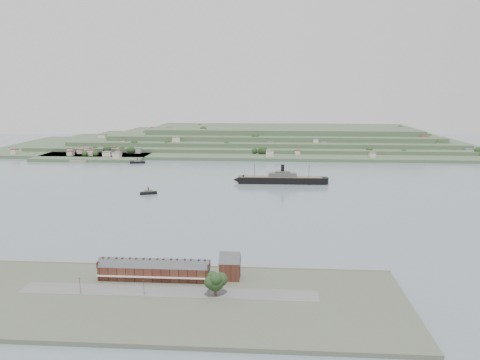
# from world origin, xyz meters

# --- Properties ---
(ground) EXTENTS (1400.00, 1400.00, 0.00)m
(ground) POSITION_xyz_m (0.00, 0.00, 0.00)
(ground) COLOR slate
(ground) RESTS_ON ground
(near_shore) EXTENTS (220.00, 80.00, 2.60)m
(near_shore) POSITION_xyz_m (0.00, -186.75, 1.01)
(near_shore) COLOR #4C5142
(near_shore) RESTS_ON ground
(terrace_row) EXTENTS (55.60, 9.80, 11.07)m
(terrace_row) POSITION_xyz_m (-10.00, -168.02, 6.84)
(terrace_row) COLOR #451F18
(terrace_row) RESTS_ON ground
(gabled_building) EXTENTS (10.40, 10.18, 14.09)m
(gabled_building) POSITION_xyz_m (27.50, -164.00, 8.19)
(gabled_building) COLOR #451F18
(gabled_building) RESTS_ON ground
(far_peninsula) EXTENTS (760.00, 309.00, 30.00)m
(far_peninsula) POSITION_xyz_m (27.91, 393.10, 11.88)
(far_peninsula) COLOR #3B4E34
(far_peninsula) RESTS_ON ground
(steamship) EXTENTS (97.15, 12.38, 23.32)m
(steamship) POSITION_xyz_m (54.53, 85.65, 4.31)
(steamship) COLOR black
(steamship) RESTS_ON ground
(tugboat) EXTENTS (15.88, 9.36, 6.94)m
(tugboat) POSITION_xyz_m (-64.88, 27.40, 1.69)
(tugboat) COLOR black
(tugboat) RESTS_ON ground
(ferry_west) EXTENTS (20.02, 9.24, 7.25)m
(ferry_west) POSITION_xyz_m (-125.75, 203.32, 1.75)
(ferry_west) COLOR black
(ferry_west) RESTS_ON ground
(ferry_east) EXTENTS (17.54, 5.70, 6.49)m
(ferry_east) POSITION_xyz_m (27.19, 95.11, 1.56)
(ferry_east) COLOR black
(ferry_east) RESTS_ON ground
(fig_tree) EXTENTS (10.47, 9.06, 11.68)m
(fig_tree) POSITION_xyz_m (22.84, -184.69, 9.13)
(fig_tree) COLOR #483121
(fig_tree) RESTS_ON ground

